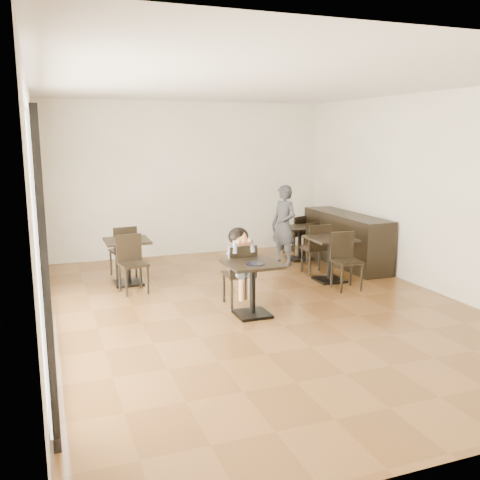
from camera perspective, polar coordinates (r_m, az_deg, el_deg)
name	(u,v)px	position (r m, az deg, el deg)	size (l,w,h in m)	color
floor	(261,309)	(7.95, 2.24, -7.32)	(6.00, 8.00, 0.01)	brown
ceiling	(263,84)	(7.57, 2.43, 16.31)	(6.00, 8.00, 0.01)	white
wall_back	(188,179)	(11.37, -5.56, 6.46)	(6.00, 0.01, 3.20)	white
wall_front	(474,263)	(4.26, 23.71, -2.23)	(6.00, 0.01, 3.20)	white
wall_left	(36,211)	(7.01, -20.94, 2.89)	(0.01, 8.00, 3.20)	white
wall_right	(433,193)	(9.18, 19.92, 4.74)	(0.01, 8.00, 3.20)	white
storefront_window	(40,234)	(6.54, -20.56, 0.61)	(0.04, 4.50, 2.60)	white
child_table	(252,289)	(7.54, 1.34, -5.27)	(0.73, 0.73, 0.77)	black
child_chair	(239,274)	(8.02, -0.13, -3.70)	(0.42, 0.42, 0.93)	black
child	(239,267)	(7.99, -0.13, -2.87)	(0.42, 0.58, 1.17)	slate
plate	(255,264)	(7.35, 1.64, -2.53)	(0.26, 0.26, 0.02)	black
pizza_slice	(243,241)	(7.72, 0.36, -0.10)	(0.27, 0.21, 0.06)	tan
adult_patron	(284,225)	(10.45, 4.69, 1.56)	(0.57, 0.38, 1.57)	#3C3D42
cafe_table_mid	(330,259)	(9.44, 9.57, -2.04)	(0.74, 0.74, 0.78)	black
cafe_table_left	(128,262)	(9.32, -11.87, -2.30)	(0.73, 0.73, 0.78)	black
cafe_table_back	(300,243)	(11.01, 6.37, -0.32)	(0.65, 0.65, 0.69)	black
chair_mid_a	(315,249)	(9.89, 8.00, -0.92)	(0.42, 0.42, 0.94)	black
chair_mid_b	(347,262)	(8.97, 11.34, -2.29)	(0.42, 0.42, 0.94)	black
chair_left_a	(123,251)	(9.84, -12.38, -1.15)	(0.42, 0.42, 0.93)	black
chair_left_b	(133,265)	(8.78, -11.34, -2.59)	(0.42, 0.42, 0.93)	black
chair_back_a	(294,235)	(11.55, 5.76, 0.58)	(0.37, 0.37, 0.83)	black
chair_back_b	(319,244)	(10.59, 8.39, -0.45)	(0.37, 0.37, 0.83)	black
service_counter	(346,239)	(10.74, 11.22, 0.09)	(0.60, 2.40, 1.00)	black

